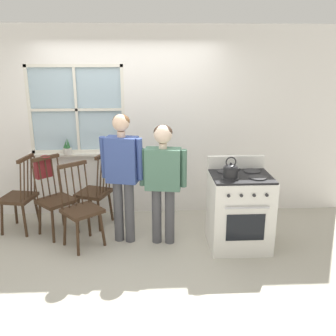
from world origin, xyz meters
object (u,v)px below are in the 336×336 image
object	(u,v)px
chair_near_wall	(20,198)
handbag	(43,168)
chair_center_cluster	(81,210)
person_teen_center	(163,172)
chair_by_window	(55,200)
chair_near_stove	(95,193)
kettle	(231,170)
person_elderly_left	(122,167)
stove	(239,210)
potted_plant	(67,149)

from	to	relation	value
chair_near_wall	handbag	size ratio (longest dim) A/B	3.39
chair_center_cluster	person_teen_center	size ratio (longest dim) A/B	0.69
chair_by_window	chair_near_stove	bearing A→B (deg)	-16.84
kettle	person_teen_center	bearing A→B (deg)	161.09
chair_by_window	person_elderly_left	distance (m)	1.07
chair_by_window	person_elderly_left	bearing A→B (deg)	-60.01
chair_center_cluster	chair_by_window	bearing A→B (deg)	99.62
person_elderly_left	chair_center_cluster	bearing A→B (deg)	-155.57
chair_near_wall	stove	size ratio (longest dim) A/B	0.96
person_elderly_left	handbag	bearing A→B (deg)	172.92
chair_center_cluster	kettle	xyz separation A→B (m)	(1.77, -0.24, 0.55)
person_teen_center	kettle	size ratio (longest dim) A/B	6.11
chair_near_wall	chair_center_cluster	xyz separation A→B (m)	(0.89, -0.46, 0.00)
chair_by_window	person_elderly_left	size ratio (longest dim) A/B	0.64
chair_near_wall	person_teen_center	distance (m)	2.00
chair_by_window	chair_center_cluster	distance (m)	0.52
chair_near_stove	stove	distance (m)	1.97
chair_near_wall	person_elderly_left	bearing A→B (deg)	86.67
chair_center_cluster	person_teen_center	world-z (taller)	person_teen_center
chair_near_wall	person_teen_center	world-z (taller)	person_teen_center
chair_near_stove	person_elderly_left	xyz separation A→B (m)	(0.42, -0.51, 0.51)
chair_near_wall	person_elderly_left	size ratio (longest dim) A/B	0.64
stove	chair_center_cluster	bearing A→B (deg)	176.77
chair_near_wall	person_elderly_left	world-z (taller)	person_elderly_left
person_teen_center	person_elderly_left	bearing A→B (deg)	-179.17
chair_by_window	stove	size ratio (longest dim) A/B	0.96
chair_near_wall	handbag	xyz separation A→B (m)	(0.34, 0.05, 0.40)
chair_near_stove	handbag	size ratio (longest dim) A/B	3.39
chair_near_stove	potted_plant	bearing A→B (deg)	-109.46
handbag	kettle	bearing A→B (deg)	-17.87
person_elderly_left	potted_plant	distance (m)	1.20
person_elderly_left	chair_near_wall	bearing A→B (deg)	179.49
chair_by_window	stove	world-z (taller)	stove
chair_by_window	person_elderly_left	xyz separation A→B (m)	(0.91, -0.25, 0.51)
chair_near_wall	chair_center_cluster	size ratio (longest dim) A/B	1.00
chair_center_cluster	person_elderly_left	world-z (taller)	person_elderly_left
chair_by_window	person_teen_center	xyz separation A→B (m)	(1.40, -0.32, 0.46)
chair_by_window	stove	xyz separation A→B (m)	(2.32, -0.45, 0.00)
chair_near_stove	person_elderly_left	bearing A→B (deg)	61.48
potted_plant	handbag	xyz separation A→B (m)	(-0.23, -0.45, -0.14)
chair_by_window	stove	bearing A→B (deg)	-55.54
handbag	chair_center_cluster	bearing A→B (deg)	-42.44
kettle	chair_center_cluster	bearing A→B (deg)	172.26
chair_near_stove	handbag	bearing A→B (deg)	-60.73
chair_near_stove	potted_plant	xyz separation A→B (m)	(-0.41, 0.36, 0.54)
chair_center_cluster	chair_near_stove	world-z (taller)	same
chair_by_window	chair_near_wall	distance (m)	0.51
person_teen_center	stove	size ratio (longest dim) A/B	1.39
chair_center_cluster	stove	distance (m)	1.93
chair_near_wall	stove	bearing A→B (deg)	89.98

